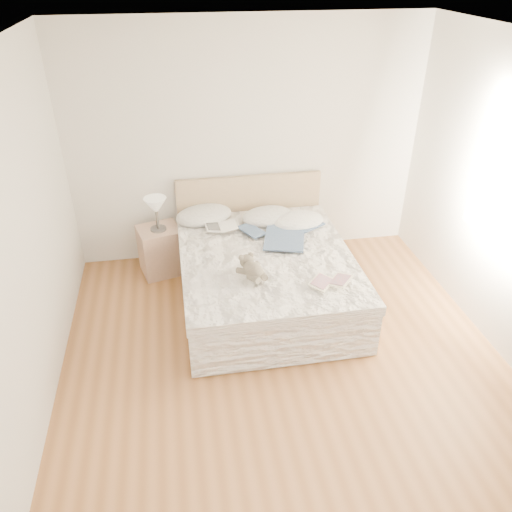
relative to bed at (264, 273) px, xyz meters
The scene contains 14 objects.
floor 1.23m from the bed, 90.00° to the right, with size 4.00×4.50×0.00m, color brown.
ceiling 2.67m from the bed, 90.00° to the right, with size 4.00×4.50×0.00m, color white.
wall_back 1.49m from the bed, 90.00° to the left, with size 4.00×0.02×2.70m, color silver.
wall_left 2.55m from the bed, 149.21° to the right, with size 0.02×4.50×2.70m, color silver.
bed is the anchor object (origin of this frame).
nightstand 1.29m from the bed, 146.33° to the left, with size 0.45×0.40×0.56m, color tan.
table_lamp 1.38m from the bed, 147.14° to the left, with size 0.27×0.27×0.38m.
pillow_left 1.03m from the bed, 124.62° to the left, with size 0.65×0.46×0.20m, color silver.
pillow_middle 0.75m from the bed, 76.60° to the left, with size 0.60×0.42×0.18m, color silver.
pillow_right 0.76m from the bed, 45.42° to the left, with size 0.57×0.40×0.17m, color white.
blouse 0.45m from the bed, 35.75° to the left, with size 0.65×0.69×0.03m, color navy, non-canonical shape.
photo_book 0.72m from the bed, 127.24° to the left, with size 0.36×0.25×0.03m, color white.
childrens_book 0.92m from the bed, 56.47° to the right, with size 0.36×0.24×0.02m, color #F3EAC7.
teddy_bear 0.66m from the bed, 111.28° to the right, with size 0.22×0.31×0.17m, color #696050, non-canonical shape.
Camera 1 is at (-0.83, -3.11, 3.21)m, focal length 35.00 mm.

